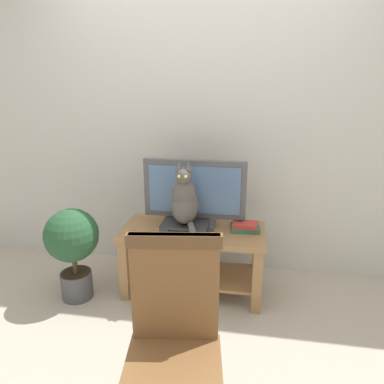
{
  "coord_description": "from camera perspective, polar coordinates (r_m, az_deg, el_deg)",
  "views": [
    {
      "loc": [
        0.39,
        -1.94,
        1.61
      ],
      "look_at": [
        -0.01,
        0.46,
        0.85
      ],
      "focal_mm": 32.45,
      "sensor_mm": 36.0,
      "label": 1
    }
  ],
  "objects": [
    {
      "name": "book_stack",
      "position": [
        2.69,
        8.7,
        -5.66
      ],
      "size": [
        0.23,
        0.17,
        0.07
      ],
      "color": "#38664C",
      "rests_on": "tv_stand"
    },
    {
      "name": "wooden_chair",
      "position": [
        1.62,
        -3.0,
        -22.55
      ],
      "size": [
        0.47,
        0.47,
        1.01
      ],
      "color": "brown",
      "rests_on": "ground"
    },
    {
      "name": "tv_stand",
      "position": [
        2.77,
        0.17,
        -9.24
      ],
      "size": [
        1.1,
        0.51,
        0.54
      ],
      "color": "olive",
      "rests_on": "ground"
    },
    {
      "name": "media_box",
      "position": [
        2.64,
        -1.13,
        -5.75
      ],
      "size": [
        0.35,
        0.25,
        0.07
      ],
      "color": "#2D2D30",
      "rests_on": "tv_stand"
    },
    {
      "name": "cat",
      "position": [
        2.55,
        -1.2,
        -1.36
      ],
      "size": [
        0.21,
        0.34,
        0.49
      ],
      "color": "#514C47",
      "rests_on": "media_box"
    },
    {
      "name": "tv",
      "position": [
        2.66,
        0.42,
        -0.05
      ],
      "size": [
        0.79,
        0.2,
        0.53
      ],
      "color": "#4C4C51",
      "rests_on": "tv_stand"
    },
    {
      "name": "potted_plant",
      "position": [
        2.79,
        -19.05,
        -8.03
      ],
      "size": [
        0.4,
        0.4,
        0.73
      ],
      "color": "#47474C",
      "rests_on": "ground"
    },
    {
      "name": "back_wall",
      "position": [
        3.0,
        1.99,
        13.29
      ],
      "size": [
        7.0,
        0.12,
        2.8
      ],
      "primitive_type": "cube",
      "color": "beige",
      "rests_on": "ground"
    },
    {
      "name": "ground_plane",
      "position": [
        2.55,
        -1.65,
        -21.88
      ],
      "size": [
        12.0,
        12.0,
        0.0
      ],
      "primitive_type": "plane",
      "color": "#ADA393"
    }
  ]
}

